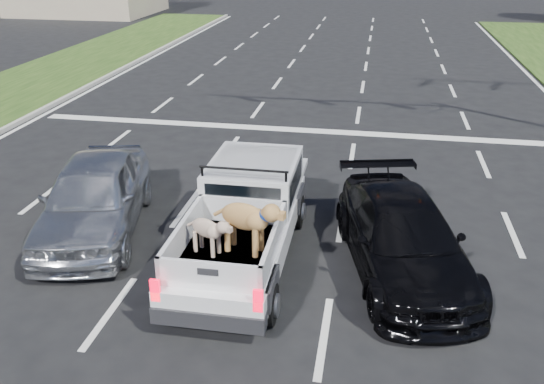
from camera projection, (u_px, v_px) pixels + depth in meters
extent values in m
plane|color=black|center=(214.00, 324.00, 9.10)|extent=(160.00, 160.00, 0.00)
cube|color=silver|center=(84.00, 165.00, 15.34)|extent=(0.12, 60.00, 0.01)
cube|color=silver|center=(211.00, 174.00, 14.77)|extent=(0.12, 60.00, 0.01)
cube|color=silver|center=(348.00, 184.00, 14.20)|extent=(0.12, 60.00, 0.01)
cube|color=silver|center=(496.00, 194.00, 13.63)|extent=(0.12, 60.00, 0.01)
cube|color=silver|center=(299.00, 130.00, 18.07)|extent=(17.00, 0.45, 0.01)
cylinder|color=black|center=(171.00, 295.00, 9.24)|extent=(0.26, 0.69, 0.69)
cylinder|color=black|center=(268.00, 304.00, 9.00)|extent=(0.26, 0.69, 0.69)
cylinder|color=black|center=(223.00, 206.00, 12.26)|extent=(0.26, 0.69, 0.69)
cylinder|color=black|center=(296.00, 211.00, 12.01)|extent=(0.26, 0.69, 0.69)
cube|color=silver|center=(242.00, 234.00, 10.56)|extent=(1.76, 4.82, 0.47)
cube|color=silver|center=(254.00, 179.00, 11.33)|extent=(1.68, 2.10, 0.78)
cube|color=black|center=(243.00, 200.00, 10.39)|extent=(1.41, 0.04, 0.56)
cylinder|color=black|center=(243.00, 169.00, 10.28)|extent=(1.63, 0.06, 0.05)
cube|color=black|center=(228.00, 253.00, 9.52)|extent=(1.63, 2.32, 0.05)
cube|color=silver|center=(182.00, 236.00, 9.53)|extent=(0.09, 2.31, 0.47)
cube|color=silver|center=(274.00, 243.00, 9.29)|extent=(0.09, 2.31, 0.47)
cube|color=silver|center=(209.00, 276.00, 8.41)|extent=(1.61, 0.08, 0.47)
cube|color=#F60523|center=(155.00, 290.00, 8.44)|extent=(0.15, 0.06, 0.36)
cube|color=#F60523|center=(258.00, 301.00, 8.20)|extent=(0.15, 0.06, 0.36)
cube|color=black|center=(208.00, 317.00, 8.55)|extent=(1.74, 0.28, 0.27)
imported|color=silver|center=(94.00, 196.00, 11.66)|extent=(2.81, 4.83, 1.55)
imported|color=black|center=(403.00, 238.00, 10.30)|extent=(2.93, 4.93, 1.34)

